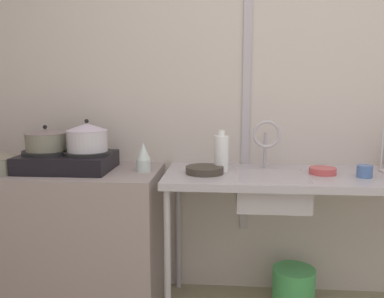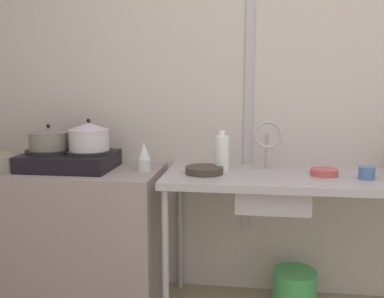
% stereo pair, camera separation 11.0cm
% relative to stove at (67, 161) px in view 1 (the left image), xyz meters
% --- Properties ---
extents(wall_back, '(4.52, 0.10, 2.68)m').
position_rel_stove_xyz_m(wall_back, '(1.22, 0.33, 0.46)').
color(wall_back, beige).
rests_on(wall_back, ground).
extents(wall_metal_strip, '(0.05, 0.01, 2.15)m').
position_rel_stove_xyz_m(wall_metal_strip, '(1.04, 0.27, 0.59)').
color(wall_metal_strip, '#ADA5AB').
extents(counter_concrete, '(1.08, 0.56, 0.83)m').
position_rel_stove_xyz_m(counter_concrete, '(-0.01, 0.00, -0.47)').
color(counter_concrete, gray).
rests_on(counter_concrete, ground).
extents(counter_sink, '(1.62, 0.56, 0.83)m').
position_rel_stove_xyz_m(counter_sink, '(1.39, 0.00, -0.12)').
color(counter_sink, '#ADA5AB').
rests_on(counter_sink, ground).
extents(stove, '(0.52, 0.38, 0.11)m').
position_rel_stove_xyz_m(stove, '(0.00, 0.00, 0.00)').
color(stove, black).
rests_on(stove, counter_concrete).
extents(pot_on_left_burner, '(0.23, 0.23, 0.15)m').
position_rel_stove_xyz_m(pot_on_left_burner, '(-0.12, 0.00, 0.12)').
color(pot_on_left_burner, slate).
rests_on(pot_on_left_burner, stove).
extents(pot_on_right_burner, '(0.24, 0.24, 0.18)m').
position_rel_stove_xyz_m(pot_on_right_burner, '(0.12, -0.00, 0.14)').
color(pot_on_right_burner, silver).
rests_on(pot_on_right_burner, stove).
extents(percolator, '(0.08, 0.08, 0.17)m').
position_rel_stove_xyz_m(percolator, '(0.45, -0.00, 0.03)').
color(percolator, silver).
rests_on(percolator, counter_concrete).
extents(sink_basin, '(0.38, 0.36, 0.17)m').
position_rel_stove_xyz_m(sink_basin, '(1.17, -0.05, -0.14)').
color(sink_basin, '#ADA5AB').
rests_on(sink_basin, counter_sink).
extents(faucet, '(0.16, 0.09, 0.29)m').
position_rel_stove_xyz_m(faucet, '(1.15, 0.10, 0.14)').
color(faucet, '#ADA5AB').
rests_on(faucet, counter_sink).
extents(frying_pan, '(0.21, 0.21, 0.04)m').
position_rel_stove_xyz_m(frying_pan, '(0.80, -0.02, -0.04)').
color(frying_pan, '#3B352B').
rests_on(frying_pan, counter_sink).
extents(cup_by_rack, '(0.08, 0.08, 0.07)m').
position_rel_stove_xyz_m(cup_by_rack, '(1.66, -0.05, -0.02)').
color(cup_by_rack, '#4B6CA6').
rests_on(cup_by_rack, counter_sink).
extents(small_bowl_on_drainboard, '(0.15, 0.15, 0.04)m').
position_rel_stove_xyz_m(small_bowl_on_drainboard, '(1.46, 0.02, -0.04)').
color(small_bowl_on_drainboard, '#C3494C').
rests_on(small_bowl_on_drainboard, counter_sink).
extents(bottle_by_sink, '(0.08, 0.08, 0.24)m').
position_rel_stove_xyz_m(bottle_by_sink, '(0.89, 0.05, 0.05)').
color(bottle_by_sink, white).
rests_on(bottle_by_sink, counter_sink).
extents(bucket_on_floor, '(0.25, 0.25, 0.25)m').
position_rel_stove_xyz_m(bucket_on_floor, '(1.33, 0.04, -0.76)').
color(bucket_on_floor, '#44A354').
rests_on(bucket_on_floor, ground).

